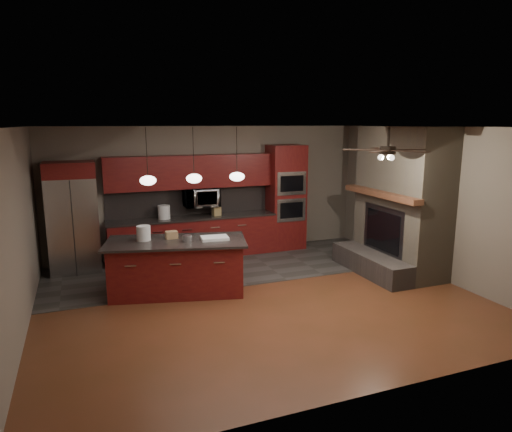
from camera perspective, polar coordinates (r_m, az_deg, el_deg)
name	(u,v)px	position (r m, az deg, el deg)	size (l,w,h in m)	color
ground	(260,298)	(7.73, 0.50, -10.18)	(7.00, 7.00, 0.00)	brown
ceiling	(260,127)	(7.18, 0.54, 11.07)	(7.00, 6.00, 0.02)	white
back_wall	(210,190)	(10.13, -5.75, 3.19)	(7.00, 0.02, 2.80)	#6D6557
right_wall	(433,202)	(9.19, 21.27, 1.60)	(0.02, 6.00, 2.80)	#6D6557
left_wall	(17,234)	(6.88, -27.72, -2.03)	(0.02, 6.00, 2.80)	#6D6557
slate_tile_patch	(227,266)	(9.32, -3.60, -6.32)	(7.00, 2.40, 0.01)	#393633
fireplace_column	(399,206)	(9.21, 17.43, 1.23)	(1.30, 2.10, 2.80)	#6B604C
back_cabinetry	(192,217)	(9.86, -7.95, -0.08)	(3.59, 0.64, 2.20)	maroon
oven_tower	(286,197)	(10.46, 3.75, 2.33)	(0.80, 0.63, 2.38)	maroon
microwave	(201,197)	(9.84, -6.89, 2.33)	(0.73, 0.41, 0.50)	silver
refrigerator	(73,218)	(9.46, -21.93, -0.19)	(0.92, 0.75, 2.15)	silver
kitchen_island	(177,266)	(7.92, -9.85, -6.22)	(2.51, 1.58, 0.92)	maroon
white_bucket	(144,233)	(7.89, -13.87, -2.09)	(0.23, 0.23, 0.25)	silver
paint_can	(187,238)	(7.69, -8.58, -2.79)	(0.16, 0.16, 0.11)	#B4B3B9
paint_tray	(215,238)	(7.79, -5.19, -2.75)	(0.45, 0.32, 0.05)	white
cardboard_box	(172,235)	(7.94, -10.51, -2.33)	(0.20, 0.14, 0.13)	#94724C
counter_bucket	(164,212)	(9.67, -11.43, 0.48)	(0.25, 0.25, 0.28)	white
counter_box	(216,211)	(9.88, -4.96, 0.60)	(0.17, 0.13, 0.19)	#9F8652
pendant_left	(148,180)	(7.49, -13.35, 4.37)	(0.26, 0.26, 0.92)	black
pendant_center	(194,178)	(7.63, -7.75, 4.70)	(0.26, 0.26, 0.92)	black
pendant_right	(237,176)	(7.84, -2.39, 4.97)	(0.26, 0.26, 0.92)	black
ceiling_fan	(388,150)	(7.38, 16.16, 7.97)	(1.27, 1.33, 0.41)	black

